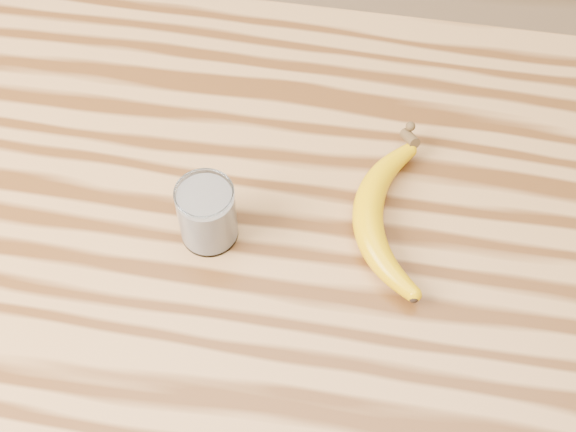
# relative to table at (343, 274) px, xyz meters

# --- Properties ---
(table) EXTENTS (1.20, 0.80, 0.90)m
(table) POSITION_rel_table_xyz_m (0.00, 0.00, 0.00)
(table) COLOR #A16F3B
(table) RESTS_ON ground
(smoothie_glass) EXTENTS (0.07, 0.07, 0.09)m
(smoothie_glass) POSITION_rel_table_xyz_m (-0.18, -0.04, 0.17)
(smoothie_glass) COLOR white
(smoothie_glass) RESTS_ON table
(banana) EXTENTS (0.15, 0.34, 0.04)m
(banana) POSITION_rel_table_xyz_m (0.02, 0.00, 0.15)
(banana) COLOR #D59C00
(banana) RESTS_ON table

